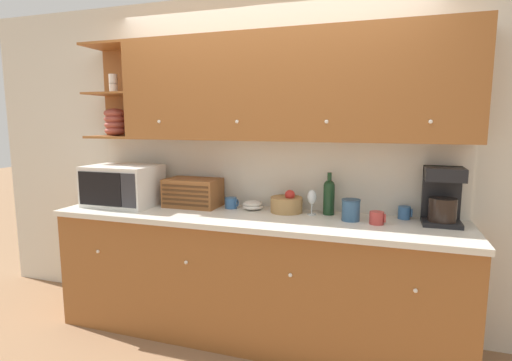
% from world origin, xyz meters
% --- Properties ---
extents(ground_plane, '(24.00, 24.00, 0.00)m').
position_xyz_m(ground_plane, '(0.00, 0.00, 0.00)').
color(ground_plane, '#896647').
extents(wall_back, '(5.39, 0.06, 2.60)m').
position_xyz_m(wall_back, '(0.00, 0.03, 1.30)').
color(wall_back, beige).
rests_on(wall_back, ground_plane).
extents(counter_unit, '(3.01, 0.68, 0.94)m').
position_xyz_m(counter_unit, '(0.00, -0.32, 0.47)').
color(counter_unit, '#935628').
rests_on(counter_unit, ground_plane).
extents(backsplash_panel, '(2.99, 0.01, 0.54)m').
position_xyz_m(backsplash_panel, '(0.00, -0.01, 1.21)').
color(backsplash_panel, silver).
rests_on(backsplash_panel, counter_unit).
extents(upper_cabinets, '(2.99, 0.34, 0.77)m').
position_xyz_m(upper_cabinets, '(0.16, -0.16, 1.86)').
color(upper_cabinets, '#935628').
rests_on(upper_cabinets, backsplash_panel).
extents(microwave, '(0.56, 0.42, 0.33)m').
position_xyz_m(microwave, '(-1.12, -0.32, 1.10)').
color(microwave, silver).
rests_on(microwave, counter_unit).
extents(bread_box, '(0.43, 0.28, 0.23)m').
position_xyz_m(bread_box, '(-0.55, -0.18, 1.05)').
color(bread_box, brown).
rests_on(bread_box, counter_unit).
extents(mug, '(0.11, 0.09, 0.09)m').
position_xyz_m(mug, '(-0.23, -0.15, 0.98)').
color(mug, '#38669E').
rests_on(mug, counter_unit).
extents(bowl_stack_on_counter, '(0.16, 0.16, 0.07)m').
position_xyz_m(bowl_stack_on_counter, '(-0.05, -0.14, 0.97)').
color(bowl_stack_on_counter, silver).
rests_on(bowl_stack_on_counter, counter_unit).
extents(fruit_basket, '(0.24, 0.24, 0.18)m').
position_xyz_m(fruit_basket, '(0.22, -0.15, 1.00)').
color(fruit_basket, '#A87F4C').
rests_on(fruit_basket, counter_unit).
extents(wine_glass, '(0.07, 0.07, 0.19)m').
position_xyz_m(wine_glass, '(0.41, -0.17, 1.07)').
color(wine_glass, silver).
rests_on(wine_glass, counter_unit).
extents(wine_bottle, '(0.08, 0.08, 0.31)m').
position_xyz_m(wine_bottle, '(0.53, -0.12, 1.08)').
color(wine_bottle, '#19381E').
rests_on(wine_bottle, counter_unit).
extents(storage_canister, '(0.13, 0.13, 0.15)m').
position_xyz_m(storage_canister, '(0.70, -0.26, 1.02)').
color(storage_canister, '#33567A').
rests_on(storage_canister, counter_unit).
extents(mug_blue_second, '(0.11, 0.10, 0.09)m').
position_xyz_m(mug_blue_second, '(0.88, -0.31, 0.98)').
color(mug_blue_second, '#B73D38').
rests_on(mug_blue_second, counter_unit).
extents(mug_patterned_third, '(0.10, 0.08, 0.09)m').
position_xyz_m(mug_patterned_third, '(1.06, -0.09, 0.99)').
color(mug_patterned_third, '#38669E').
rests_on(mug_patterned_third, counter_unit).
extents(coffee_maker, '(0.24, 0.24, 0.39)m').
position_xyz_m(coffee_maker, '(1.29, -0.16, 1.13)').
color(coffee_maker, black).
rests_on(coffee_maker, counter_unit).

